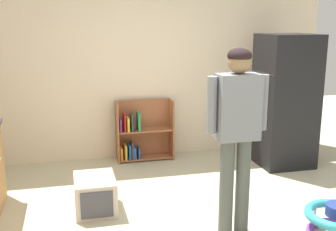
{
  "coord_description": "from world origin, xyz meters",
  "views": [
    {
      "loc": [
        -1.16,
        -3.51,
        1.98
      ],
      "look_at": [
        -0.16,
        0.61,
        0.99
      ],
      "focal_mm": 44.67,
      "sensor_mm": 36.0,
      "label": 1
    }
  ],
  "objects_px": {
    "bookshelf": "(140,134)",
    "refrigerator": "(285,101)",
    "standing_person": "(237,125)",
    "pet_carrier": "(95,194)"
  },
  "relations": [
    {
      "from": "standing_person",
      "to": "pet_carrier",
      "type": "height_order",
      "value": "standing_person"
    },
    {
      "from": "refrigerator",
      "to": "bookshelf",
      "type": "xyz_separation_m",
      "value": [
        -1.88,
        0.65,
        -0.52
      ]
    },
    {
      "from": "bookshelf",
      "to": "standing_person",
      "type": "height_order",
      "value": "standing_person"
    },
    {
      "from": "bookshelf",
      "to": "refrigerator",
      "type": "bearing_deg",
      "value": -19.09
    },
    {
      "from": "refrigerator",
      "to": "standing_person",
      "type": "relative_size",
      "value": 1.03
    },
    {
      "from": "bookshelf",
      "to": "standing_person",
      "type": "distance_m",
      "value": 2.44
    },
    {
      "from": "refrigerator",
      "to": "pet_carrier",
      "type": "distance_m",
      "value": 2.86
    },
    {
      "from": "standing_person",
      "to": "pet_carrier",
      "type": "bearing_deg",
      "value": 147.56
    },
    {
      "from": "refrigerator",
      "to": "pet_carrier",
      "type": "bearing_deg",
      "value": -161.71
    },
    {
      "from": "refrigerator",
      "to": "standing_person",
      "type": "distance_m",
      "value": 2.17
    }
  ]
}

